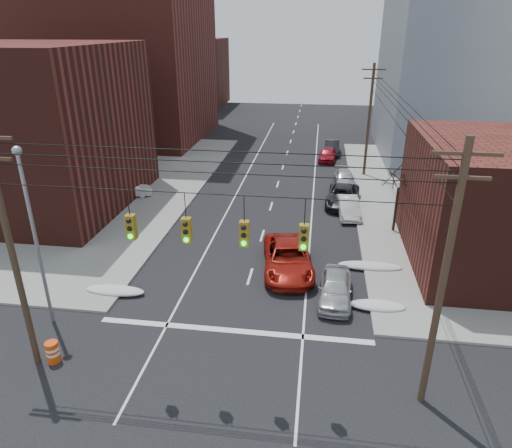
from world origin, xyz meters
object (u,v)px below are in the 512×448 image
(red_pickup, at_px, (288,258))
(parked_car_a, at_px, (335,288))
(lot_car_a, at_px, (130,190))
(lot_car_c, at_px, (70,204))
(parked_car_f, at_px, (332,147))
(parked_car_e, at_px, (328,155))
(parked_car_b, at_px, (348,207))
(lot_car_d, at_px, (112,173))
(construction_barrel, at_px, (53,352))
(parked_car_c, at_px, (343,196))
(lot_car_b, at_px, (107,187))
(parked_car_d, at_px, (345,178))

(red_pickup, distance_m, parked_car_a, 4.12)
(lot_car_a, relative_size, lot_car_c, 0.82)
(parked_car_a, height_order, parked_car_f, parked_car_f)
(lot_car_c, bearing_deg, parked_car_e, -41.14)
(parked_car_b, bearing_deg, parked_car_a, -100.58)
(parked_car_a, xyz_separation_m, lot_car_d, (-21.33, 18.44, 0.07))
(lot_car_d, distance_m, construction_barrel, 26.80)
(parked_car_c, xyz_separation_m, lot_car_d, (-22.25, 3.31, 0.05))
(parked_car_a, bearing_deg, lot_car_b, 147.43)
(parked_car_d, relative_size, lot_car_b, 0.89)
(parked_car_a, height_order, parked_car_b, parked_car_a)
(red_pickup, bearing_deg, parked_car_c, 65.12)
(lot_car_a, height_order, lot_car_c, lot_car_c)
(parked_car_b, relative_size, lot_car_b, 0.89)
(red_pickup, distance_m, lot_car_b, 20.58)
(parked_car_c, relative_size, parked_car_f, 1.18)
(parked_car_b, bearing_deg, lot_car_d, 161.04)
(parked_car_f, bearing_deg, lot_car_c, -133.99)
(lot_car_b, bearing_deg, parked_car_c, -74.36)
(construction_barrel, bearing_deg, parked_car_a, 28.50)
(parked_car_f, height_order, lot_car_c, parked_car_f)
(parked_car_d, bearing_deg, parked_car_a, -97.75)
(parked_car_e, distance_m, construction_barrel, 38.00)
(parked_car_a, bearing_deg, lot_car_a, 144.46)
(lot_car_c, height_order, lot_car_d, lot_car_d)
(parked_car_e, xyz_separation_m, lot_car_a, (-17.54, -14.64, 0.01))
(parked_car_b, height_order, lot_car_d, lot_car_d)
(construction_barrel, bearing_deg, parked_car_e, 70.68)
(lot_car_c, bearing_deg, lot_car_d, 7.79)
(red_pickup, xyz_separation_m, construction_barrel, (-9.98, -9.92, -0.35))
(parked_car_b, bearing_deg, parked_car_f, 88.36)
(parked_car_e, height_order, construction_barrel, parked_car_e)
(lot_car_a, bearing_deg, parked_car_b, -111.26)
(parked_car_c, bearing_deg, parked_car_f, 98.66)
(lot_car_a, distance_m, construction_barrel, 21.79)
(parked_car_e, height_order, lot_car_b, lot_car_b)
(parked_car_e, bearing_deg, parked_car_d, -73.06)
(parked_car_c, distance_m, parked_car_f, 17.13)
(parked_car_d, distance_m, lot_car_a, 20.18)
(lot_car_b, bearing_deg, parked_car_e, -40.14)
(red_pickup, distance_m, parked_car_c, 12.77)
(lot_car_b, height_order, lot_car_d, lot_car_b)
(lot_car_c, distance_m, lot_car_d, 8.31)
(lot_car_b, distance_m, construction_barrel, 22.49)
(parked_car_e, relative_size, lot_car_a, 1.18)
(lot_car_d, bearing_deg, parked_car_c, -82.19)
(parked_car_d, bearing_deg, parked_car_e, 96.73)
(lot_car_b, relative_size, lot_car_c, 1.09)
(parked_car_f, height_order, construction_barrel, parked_car_f)
(parked_car_e, relative_size, lot_car_b, 0.89)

